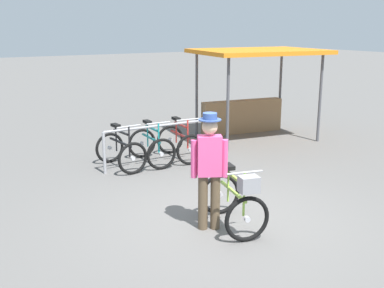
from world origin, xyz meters
name	(u,v)px	position (x,y,z in m)	size (l,w,h in m)	color
ground_plane	(220,218)	(0.00, 0.00, 0.00)	(80.00, 80.00, 0.00)	#605E5B
bike_rack_rail	(159,136)	(0.47, 3.04, 0.64)	(2.51, 0.07, 0.88)	#99999E
racked_bike_black	(121,151)	(-0.34, 3.22, 0.37)	(0.76, 1.14, 0.97)	black
racked_bike_teal	(151,147)	(0.36, 3.22, 0.37)	(0.69, 1.10, 0.97)	black
racked_bike_red	(180,143)	(1.06, 3.22, 0.37)	(0.71, 1.13, 0.97)	black
featured_bicycle	(235,201)	(-0.04, -0.43, 0.45)	(0.88, 1.24, 0.97)	black
person_with_featured_bike	(209,167)	(-0.35, -0.22, 0.95)	(0.48, 0.33, 1.72)	brown
market_stall	(251,84)	(3.76, 4.26, 1.39)	(3.37, 2.68, 2.30)	#4C4C51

